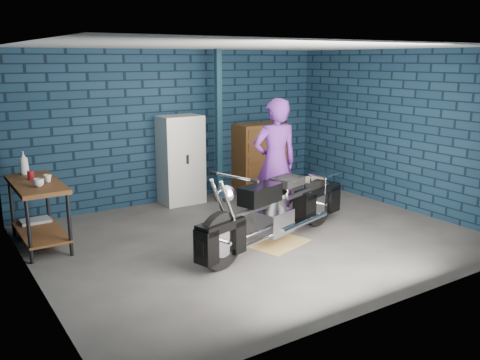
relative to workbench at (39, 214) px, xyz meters
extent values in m
plane|color=#514E4B|center=(2.68, -1.35, -0.46)|extent=(6.00, 6.00, 0.00)
cube|color=#102335|center=(2.68, 1.15, 0.90)|extent=(6.00, 0.02, 2.70)
cube|color=#102335|center=(-0.32, -1.35, 0.90)|extent=(0.02, 5.00, 2.70)
cube|color=#102335|center=(5.68, -1.35, 0.90)|extent=(0.02, 5.00, 2.70)
cube|color=beige|center=(2.68, -1.35, 2.25)|extent=(6.00, 5.00, 0.02)
cube|color=#122C39|center=(3.23, 0.60, 0.90)|extent=(0.10, 0.10, 2.70)
cube|color=brown|center=(0.00, 0.00, 0.00)|extent=(0.60, 1.40, 0.91)
cube|color=olive|center=(2.81, -1.72, -0.45)|extent=(0.97, 0.83, 0.01)
imported|color=#4B1C6C|center=(3.28, -1.02, 0.53)|extent=(0.80, 0.61, 1.97)
cube|color=gray|center=(0.02, 0.44, -0.33)|extent=(0.41, 0.29, 0.25)
cube|color=beige|center=(2.62, 0.88, 0.33)|extent=(0.73, 0.52, 1.57)
cube|color=brown|center=(4.33, 0.88, 0.20)|extent=(0.99, 0.55, 1.32)
imported|color=#C0B691|center=(-0.02, -0.30, 0.51)|extent=(0.18, 0.18, 0.11)
imported|color=#C0B691|center=(0.14, -0.08, 0.51)|extent=(0.13, 0.13, 0.10)
cylinder|color=maroon|center=(-0.03, 0.18, 0.52)|extent=(0.12, 0.12, 0.12)
imported|color=gray|center=(-0.04, 0.57, 0.62)|extent=(0.14, 0.14, 0.34)
camera|label=1|loc=(-1.29, -7.12, 2.09)|focal=38.00mm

